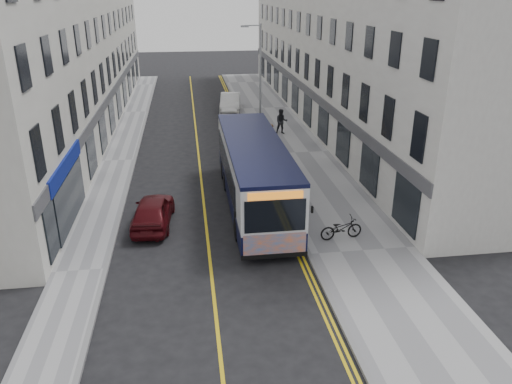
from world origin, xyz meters
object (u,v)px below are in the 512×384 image
object	(u,v)px
car_white	(230,103)
car_maroon	(153,211)
pedestrian_near	(271,139)
bicycle	(341,228)
pedestrian_far	(282,122)
streetlamp	(259,82)
city_bus	(254,172)

from	to	relation	value
car_white	car_maroon	world-z (taller)	car_white
pedestrian_near	bicycle	bearing A→B (deg)	-87.12
pedestrian_near	car_white	distance (m)	12.74
pedestrian_near	car_white	bearing A→B (deg)	94.97
bicycle	pedestrian_far	xyz separation A→B (m)	(0.56, 16.64, 0.43)
car_white	car_maroon	size ratio (longest dim) A/B	1.14
pedestrian_near	car_white	xyz separation A→B (m)	(-1.47, 12.65, -0.31)
pedestrian_near	car_maroon	bearing A→B (deg)	-128.37
bicycle	car_maroon	xyz separation A→B (m)	(-8.01, 2.70, 0.09)
bicycle	car_white	size ratio (longest dim) A/B	0.39
bicycle	pedestrian_far	world-z (taller)	pedestrian_far
streetlamp	city_bus	size ratio (longest dim) A/B	0.70
pedestrian_near	pedestrian_far	bearing A→B (deg)	69.57
city_bus	car_white	distance (m)	20.70
city_bus	car_maroon	world-z (taller)	city_bus
city_bus	pedestrian_near	bearing A→B (deg)	74.69
pedestrian_far	streetlamp	bearing A→B (deg)	-123.74
bicycle	pedestrian_far	distance (m)	16.65
pedestrian_far	car_maroon	xyz separation A→B (m)	(-8.56, -13.94, -0.33)
pedestrian_near	car_maroon	distance (m)	11.79
pedestrian_near	car_maroon	size ratio (longest dim) A/B	0.47
city_bus	bicycle	size ratio (longest dim) A/B	6.18
streetlamp	car_white	distance (m)	11.33
bicycle	pedestrian_near	xyz separation A→B (m)	(-0.97, 12.14, 0.48)
streetlamp	pedestrian_far	xyz separation A→B (m)	(2.03, 2.54, -3.35)
streetlamp	city_bus	xyz separation A→B (m)	(-1.69, -9.96, -2.55)
streetlamp	bicycle	size ratio (longest dim) A/B	4.30
pedestrian_near	pedestrian_far	world-z (taller)	pedestrian_near
streetlamp	pedestrian_near	distance (m)	3.87
streetlamp	pedestrian_far	world-z (taller)	streetlamp
pedestrian_near	pedestrian_far	size ratio (longest dim) A/B	1.06
city_bus	car_white	size ratio (longest dim) A/B	2.44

